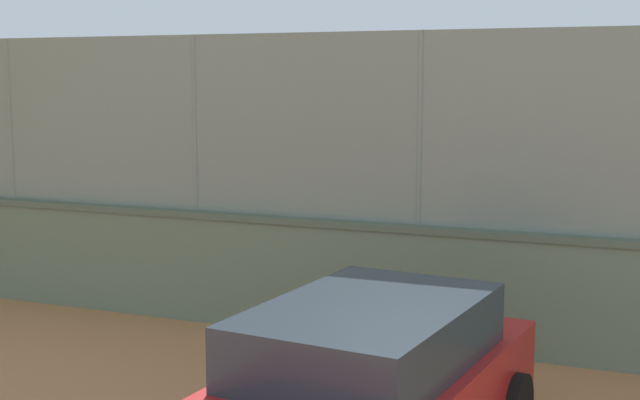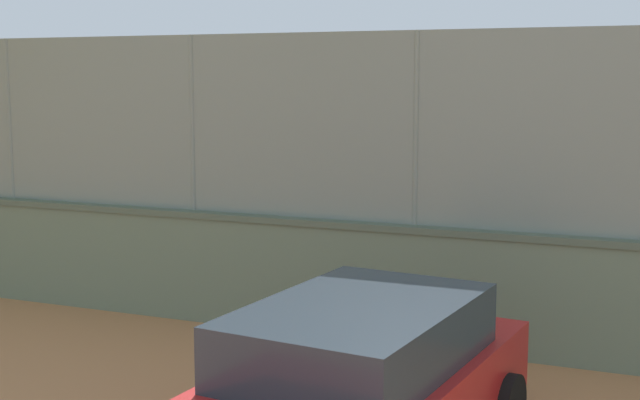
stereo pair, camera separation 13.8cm
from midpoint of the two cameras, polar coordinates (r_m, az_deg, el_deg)
ground_plane at (r=20.85m, az=8.97°, el=-0.96°), size 260.00×260.00×0.00m
perimeter_wall at (r=11.20m, az=-1.02°, el=-4.79°), size 27.91×1.04×1.47m
fence_panel_on_wall at (r=10.93m, az=-1.04°, el=4.84°), size 27.41×0.65×2.29m
player_at_service_line at (r=19.21m, az=-6.20°, el=0.90°), size 0.66×1.04×1.47m
player_near_wall_returning at (r=14.65m, az=5.43°, el=-0.69°), size 0.80×1.09×1.71m
player_baseline_waiting at (r=22.80m, az=6.51°, el=2.30°), size 0.76×0.99×1.64m
sports_ball at (r=17.70m, az=-12.82°, el=-2.40°), size 0.17×0.17×0.17m
spare_ball_by_wall at (r=14.18m, az=-15.02°, el=-5.22°), size 0.09×0.09×0.09m
parked_car_red at (r=7.10m, az=2.58°, el=-12.30°), size 2.34×4.40×1.44m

